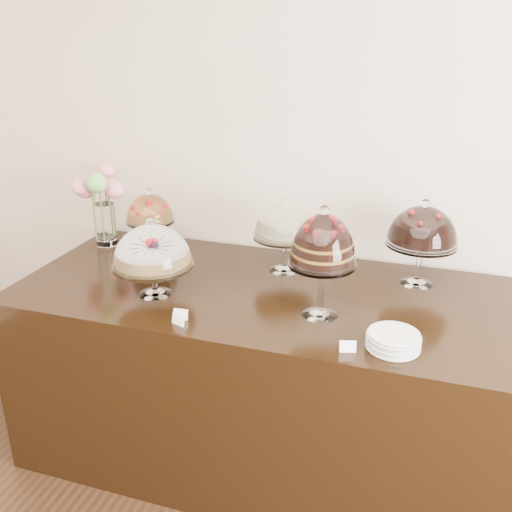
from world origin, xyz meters
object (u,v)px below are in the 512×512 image
(cake_stand_fruit_tart, at_px, (150,212))
(plate_stack, at_px, (393,341))
(flower_vase, at_px, (101,198))
(cake_stand_cheesecake, at_px, (285,224))
(cake_stand_sugar_sponge, at_px, (152,249))
(cake_stand_dark_choco, at_px, (423,229))
(cake_stand_choco_layer, at_px, (323,244))
(display_counter, at_px, (259,373))

(cake_stand_fruit_tart, height_order, plate_stack, cake_stand_fruit_tart)
(plate_stack, bearing_deg, cake_stand_fruit_tart, 155.18)
(flower_vase, bearing_deg, cake_stand_cheesecake, -2.03)
(cake_stand_sugar_sponge, height_order, cake_stand_dark_choco, cake_stand_dark_choco)
(cake_stand_choco_layer, height_order, cake_stand_fruit_tart, cake_stand_choco_layer)
(flower_vase, height_order, plate_stack, flower_vase)
(cake_stand_sugar_sponge, distance_m, flower_vase, 0.72)
(cake_stand_cheesecake, relative_size, flower_vase, 0.85)
(display_counter, distance_m, cake_stand_dark_choco, 1.02)
(cake_stand_fruit_tart, height_order, flower_vase, flower_vase)
(cake_stand_choco_layer, relative_size, plate_stack, 2.43)
(cake_stand_sugar_sponge, bearing_deg, cake_stand_fruit_tart, 118.90)
(display_counter, height_order, cake_stand_cheesecake, cake_stand_cheesecake)
(display_counter, distance_m, cake_stand_choco_layer, 0.84)
(display_counter, distance_m, cake_stand_fruit_tart, 0.99)
(cake_stand_sugar_sponge, relative_size, cake_stand_choco_layer, 0.75)
(cake_stand_sugar_sponge, xyz_separation_m, cake_stand_fruit_tart, (-0.25, 0.46, 0.01))
(plate_stack, bearing_deg, cake_stand_dark_choco, 85.57)
(cake_stand_cheesecake, xyz_separation_m, cake_stand_fruit_tart, (-0.73, 0.02, -0.02))
(display_counter, height_order, cake_stand_choco_layer, cake_stand_choco_layer)
(cake_stand_cheesecake, bearing_deg, cake_stand_dark_choco, 3.57)
(cake_stand_choco_layer, xyz_separation_m, cake_stand_cheesecake, (-0.26, 0.40, -0.08))
(cake_stand_fruit_tart, xyz_separation_m, plate_stack, (1.30, -0.60, -0.19))
(cake_stand_choco_layer, relative_size, flower_vase, 1.10)
(cake_stand_sugar_sponge, bearing_deg, plate_stack, -7.91)
(cake_stand_dark_choco, bearing_deg, cake_stand_sugar_sponge, -156.72)
(cake_stand_sugar_sponge, height_order, flower_vase, flower_vase)
(cake_stand_sugar_sponge, distance_m, plate_stack, 1.08)
(cake_stand_sugar_sponge, relative_size, flower_vase, 0.83)
(cake_stand_sugar_sponge, height_order, plate_stack, cake_stand_sugar_sponge)
(cake_stand_fruit_tart, bearing_deg, cake_stand_cheesecake, -1.80)
(display_counter, height_order, cake_stand_dark_choco, cake_stand_dark_choco)
(flower_vase, bearing_deg, cake_stand_choco_layer, -18.94)
(flower_vase, xyz_separation_m, plate_stack, (1.60, -0.62, -0.23))
(cake_stand_sugar_sponge, distance_m, cake_stand_cheesecake, 0.64)
(cake_stand_sugar_sponge, bearing_deg, flower_vase, 139.14)
(cake_stand_sugar_sponge, bearing_deg, cake_stand_choco_layer, 2.34)
(cake_stand_choco_layer, distance_m, cake_stand_cheesecake, 0.49)
(display_counter, relative_size, plate_stack, 11.36)
(cake_stand_cheesecake, height_order, flower_vase, flower_vase)
(cake_stand_sugar_sponge, height_order, cake_stand_choco_layer, cake_stand_choco_layer)
(display_counter, bearing_deg, cake_stand_choco_layer, -26.94)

